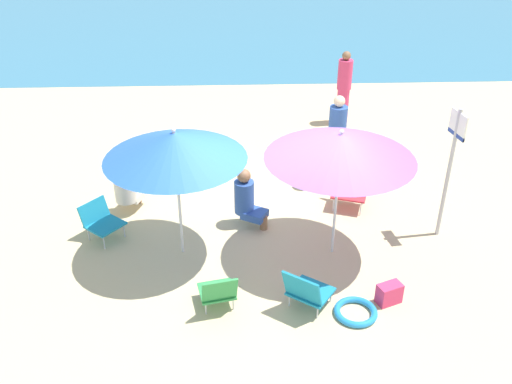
{
  "coord_description": "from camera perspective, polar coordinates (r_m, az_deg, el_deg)",
  "views": [
    {
      "loc": [
        -0.71,
        -7.14,
        5.03
      ],
      "look_at": [
        -0.42,
        0.24,
        0.7
      ],
      "focal_mm": 39.97,
      "sensor_mm": 36.0,
      "label": 1
    }
  ],
  "objects": [
    {
      "name": "beach_chair_a",
      "position": [
        7.34,
        5.08,
        -9.77
      ],
      "size": [
        0.74,
        0.75,
        0.64
      ],
      "rotation": [
        0.0,
        0.0,
        0.95
      ],
      "color": "teal",
      "rests_on": "ground_plane"
    },
    {
      "name": "person_a",
      "position": [
        12.54,
        8.79,
        10.28
      ],
      "size": [
        0.31,
        0.31,
        1.59
      ],
      "rotation": [
        0.0,
        0.0,
        5.53
      ],
      "color": "#DB3866",
      "rests_on": "ground_plane"
    },
    {
      "name": "swim_ring",
      "position": [
        7.52,
        9.94,
        -11.73
      ],
      "size": [
        0.56,
        0.56,
        0.08
      ],
      "primitive_type": "torus",
      "color": "#238CD8",
      "rests_on": "ground_plane"
    },
    {
      "name": "sea_water",
      "position": [
        22.64,
        -0.42,
        17.52
      ],
      "size": [
        40.0,
        16.0,
        0.01
      ],
      "primitive_type": "cube",
      "color": "teal",
      "rests_on": "ground_plane"
    },
    {
      "name": "person_d",
      "position": [
        9.9,
        8.04,
        5.03
      ],
      "size": [
        0.3,
        0.3,
        1.67
      ],
      "rotation": [
        0.0,
        0.0,
        1.62
      ],
      "color": "#2D519E",
      "rests_on": "ground_plane"
    },
    {
      "name": "beach_chair_d",
      "position": [
        7.35,
        -3.81,
        -9.87
      ],
      "size": [
        0.55,
        0.6,
        0.59
      ],
      "rotation": [
        0.0,
        0.0,
        1.78
      ],
      "color": "#33934C",
      "rests_on": "ground_plane"
    },
    {
      "name": "warning_sign",
      "position": [
        8.66,
        18.97,
        3.25
      ],
      "size": [
        0.1,
        0.41,
        2.07
      ],
      "rotation": [
        0.0,
        0.0,
        0.17
      ],
      "color": "#ADADB2",
      "rests_on": "ground_plane"
    },
    {
      "name": "umbrella_purple",
      "position": [
        7.68,
        8.46,
        4.56
      ],
      "size": [
        2.06,
        2.06,
        1.97
      ],
      "color": "silver",
      "rests_on": "ground_plane"
    },
    {
      "name": "ground_plane",
      "position": [
        8.76,
        2.82,
        -4.71
      ],
      "size": [
        40.0,
        40.0,
        0.0
      ],
      "primitive_type": "plane",
      "color": "#D3BC8C"
    },
    {
      "name": "beach_bag",
      "position": [
        7.72,
        13.19,
        -9.87
      ],
      "size": [
        0.36,
        0.29,
        0.28
      ],
      "primitive_type": "cube",
      "rotation": [
        0.0,
        0.0,
        0.39
      ],
      "color": "#DB3866",
      "rests_on": "ground_plane"
    },
    {
      "name": "beach_chair_b",
      "position": [
        9.54,
        9.44,
        0.53
      ],
      "size": [
        0.69,
        0.67,
        0.64
      ],
      "rotation": [
        0.0,
        0.0,
        -1.89
      ],
      "color": "red",
      "rests_on": "ground_plane"
    },
    {
      "name": "umbrella_blue",
      "position": [
        7.67,
        -8.14,
        4.62
      ],
      "size": [
        1.95,
        1.95,
        1.99
      ],
      "color": "silver",
      "rests_on": "ground_plane"
    },
    {
      "name": "person_b",
      "position": [
        9.43,
        -12.78,
        0.35
      ],
      "size": [
        0.47,
        0.58,
        0.87
      ],
      "rotation": [
        0.0,
        0.0,
        1.22
      ],
      "color": "silver",
      "rests_on": "ground_plane"
    },
    {
      "name": "person_c",
      "position": [
        8.84,
        -0.93,
        -0.66
      ],
      "size": [
        0.54,
        0.46,
        0.97
      ],
      "rotation": [
        0.0,
        0.0,
        5.78
      ],
      "color": "#2D519E",
      "rests_on": "ground_plane"
    },
    {
      "name": "beach_chair_c",
      "position": [
        8.95,
        -15.28,
        -2.68
      ],
      "size": [
        0.72,
        0.71,
        0.56
      ],
      "rotation": [
        0.0,
        0.0,
        -0.69
      ],
      "color": "teal",
      "rests_on": "ground_plane"
    }
  ]
}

